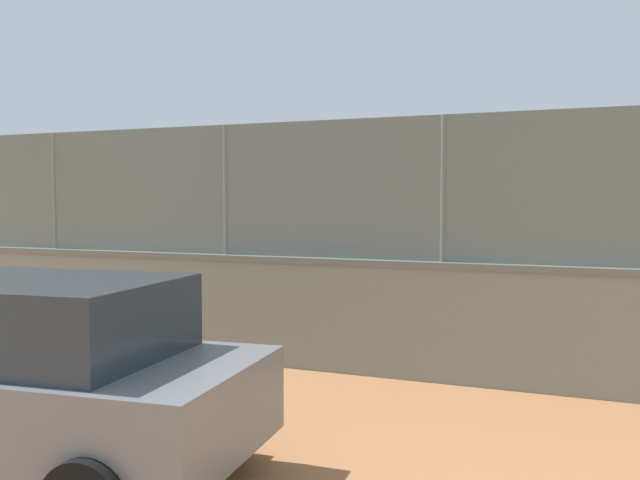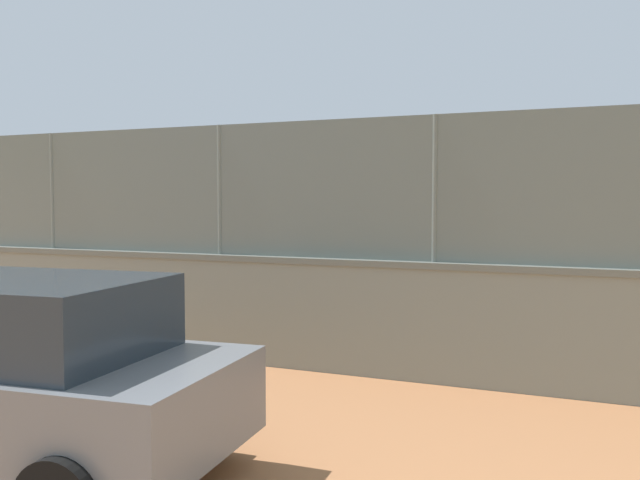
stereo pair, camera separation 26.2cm
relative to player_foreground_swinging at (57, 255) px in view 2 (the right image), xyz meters
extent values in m
plane|color=#B27247|center=(-5.29, -9.84, -0.99)|extent=(260.00, 260.00, 0.00)
cube|color=gray|center=(-8.17, 3.69, -0.29)|extent=(28.06, 0.45, 1.41)
cube|color=slate|center=(-8.17, 3.69, 0.46)|extent=(28.06, 0.51, 0.08)
cube|color=slate|center=(-8.17, 3.69, 1.40)|extent=(27.50, 0.17, 1.80)
cylinder|color=slate|center=(-9.70, 3.68, 1.40)|extent=(0.07, 0.07, 1.80)
cylinder|color=slate|center=(-6.64, 3.69, 1.40)|extent=(0.07, 0.07, 1.80)
cylinder|color=slate|center=(-3.59, 3.71, 1.40)|extent=(0.07, 0.07, 1.80)
cylinder|color=#B2B2B2|center=(0.09, 0.06, -0.58)|extent=(0.21, 0.21, 0.82)
cylinder|color=#B2B2B2|center=(-0.05, -0.08, -0.58)|extent=(0.21, 0.21, 0.82)
cylinder|color=orange|center=(0.02, -0.01, 0.14)|extent=(0.48, 0.48, 0.61)
cylinder|color=#D8AD84|center=(0.20, 0.24, 0.26)|extent=(0.47, 0.47, 0.17)
cylinder|color=#D8AD84|center=(-0.41, -0.02, 0.26)|extent=(0.47, 0.47, 0.17)
sphere|color=#D8AD84|center=(0.02, -0.01, 0.56)|extent=(0.23, 0.23, 0.23)
cylinder|color=white|center=(0.02, -0.01, 0.66)|extent=(0.34, 0.34, 0.05)
cylinder|color=black|center=(-0.54, 0.10, 0.26)|extent=(0.24, 0.24, 0.04)
ellipsoid|color=#333338|center=(-0.69, 0.26, 0.26)|extent=(0.23, 0.23, 0.24)
cylinder|color=navy|center=(-5.82, -2.19, -0.61)|extent=(0.19, 0.19, 0.76)
cylinder|color=navy|center=(-5.63, -2.13, -0.61)|extent=(0.19, 0.19, 0.76)
cylinder|color=orange|center=(-5.73, -2.16, 0.05)|extent=(0.42, 0.42, 0.56)
cylinder|color=brown|center=(-5.99, -2.29, 0.16)|extent=(0.24, 0.54, 0.16)
cylinder|color=brown|center=(-5.36, -2.37, 0.16)|extent=(0.24, 0.54, 0.16)
sphere|color=brown|center=(-5.73, -2.16, 0.44)|extent=(0.21, 0.21, 0.21)
cylinder|color=black|center=(-5.73, -2.16, 0.53)|extent=(0.28, 0.28, 0.05)
cylinder|color=black|center=(-5.31, -2.54, 0.16)|extent=(0.12, 0.30, 0.04)
ellipsoid|color=#333338|center=(-5.25, -2.75, 0.16)|extent=(0.12, 0.30, 0.24)
cylinder|color=#B2B2B2|center=(-9.97, -9.20, -0.61)|extent=(0.21, 0.21, 0.77)
cylinder|color=#B2B2B2|center=(-9.81, -9.32, -0.61)|extent=(0.21, 0.21, 0.77)
cylinder|color=orange|center=(-9.89, -9.26, 0.06)|extent=(0.48, 0.48, 0.57)
cylinder|color=tan|center=(-10.16, -9.13, 0.18)|extent=(0.39, 0.49, 0.17)
cylinder|color=tan|center=(-9.83, -9.68, 0.18)|extent=(0.39, 0.49, 0.17)
sphere|color=tan|center=(-9.89, -9.26, 0.46)|extent=(0.22, 0.22, 0.22)
cylinder|color=red|center=(-9.89, -9.26, 0.55)|extent=(0.32, 0.32, 0.05)
cube|color=#28333D|center=(-7.26, 7.93, 0.32)|extent=(2.49, 1.83, 0.61)
cylinder|color=black|center=(-8.37, 6.90, -0.68)|extent=(0.64, 0.26, 0.62)
camera|label=1|loc=(-11.58, 12.12, 1.26)|focal=38.94mm
camera|label=2|loc=(-11.82, 12.02, 1.26)|focal=38.94mm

